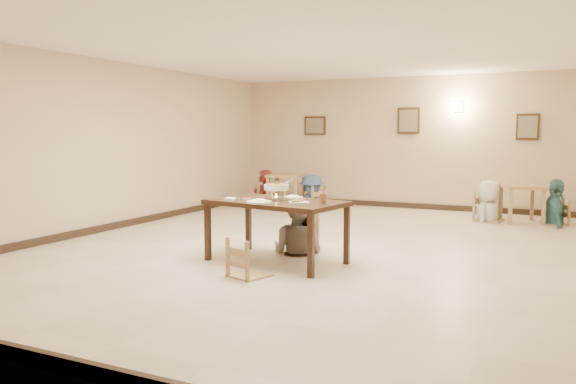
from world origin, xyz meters
The scene contains 33 objects.
floor centered at (0.00, 0.00, 0.00)m, with size 10.00×10.00×0.00m, color beige.
ceiling centered at (0.00, 0.00, 3.00)m, with size 10.00×10.00×0.00m, color white.
wall_back centered at (0.00, 5.00, 1.50)m, with size 10.00×10.00×0.00m, color beige.
wall_front centered at (0.00, -5.00, 1.50)m, with size 10.00×10.00×0.00m, color beige.
wall_left centered at (-4.00, 0.00, 1.50)m, with size 10.00×10.00×0.00m, color beige.
baseboard_back centered at (0.00, 4.97, 0.06)m, with size 8.00×0.06×0.12m, color black.
baseboard_front centered at (0.00, -4.97, 0.06)m, with size 8.00×0.06×0.12m, color black.
baseboard_left centered at (-3.97, 0.00, 0.06)m, with size 0.06×10.00×0.12m, color black.
picture_a centered at (-2.20, 4.96, 1.90)m, with size 0.55×0.04×0.45m.
picture_b centered at (0.10, 4.96, 2.00)m, with size 0.50×0.04×0.60m.
picture_c centered at (2.60, 4.96, 1.85)m, with size 0.45×0.04×0.55m.
wall_sconce centered at (1.20, 4.96, 2.30)m, with size 0.16×0.05×0.22m, color #FFD88C.
main_table centered at (-0.17, -1.19, 0.75)m, with size 1.91×1.27×0.83m.
chair_far centered at (-0.20, -0.44, 0.51)m, with size 0.48×0.48×1.01m.
chair_near centered at (-0.13, -2.01, 0.45)m, with size 0.42×0.42×0.90m.
main_diner centered at (-0.15, -0.54, 0.85)m, with size 0.82×0.64×1.69m, color gray.
curry_warmer centered at (-0.18, -1.18, 1.00)m, with size 0.37×0.33×0.29m.
rice_plate_far centered at (-0.08, -0.87, 0.85)m, with size 0.28×0.28×0.06m.
rice_plate_near centered at (-0.25, -1.54, 0.85)m, with size 0.32×0.32×0.07m.
fried_plate centered at (0.24, -1.38, 0.85)m, with size 0.27×0.27×0.06m.
chili_dish centered at (-0.58, -1.25, 0.84)m, with size 0.11×0.11×0.02m.
napkin_cutlery centered at (-0.76, -1.40, 0.85)m, with size 0.16×0.24×0.03m.
drink_glass centered at (0.51, -1.23, 0.91)m, with size 0.08×0.08×0.17m.
bg_table_left centered at (-2.42, 3.79, 0.64)m, with size 0.89×0.89×0.78m.
bg_table_right centered at (2.60, 3.83, 0.59)m, with size 0.94×0.94×0.73m.
bg_chair_ll centered at (-3.04, 3.85, 0.49)m, with size 0.46×0.46×0.97m.
bg_chair_lr centered at (-1.79, 3.81, 0.51)m, with size 0.48×0.48×1.03m.
bg_chair_rl centered at (2.01, 3.78, 0.54)m, with size 0.50×0.50×1.08m.
bg_chair_rr centered at (3.19, 3.85, 0.45)m, with size 0.43×0.43×0.91m.
bg_diner_a centered at (-3.04, 3.85, 0.86)m, with size 0.63×0.41×1.72m, color maroon.
bg_diner_b centered at (-1.79, 3.81, 0.79)m, with size 1.02×0.59×1.58m, color #41668E.
bg_diner_c centered at (2.01, 3.78, 0.80)m, with size 0.79×0.51×1.61m, color silver.
bg_diner_d centered at (3.19, 3.85, 0.87)m, with size 1.02×0.42×1.73m, color teal.
Camera 1 is at (3.14, -7.79, 1.72)m, focal length 35.00 mm.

